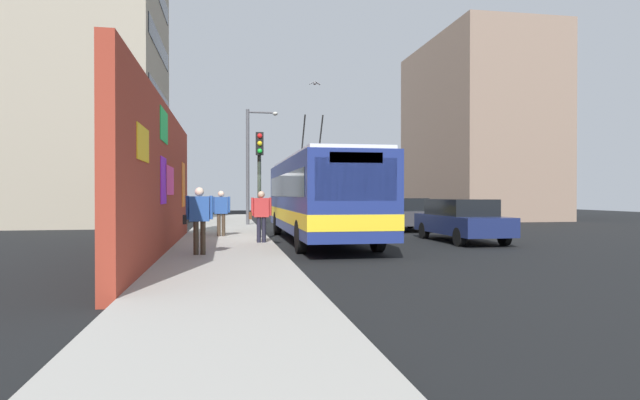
{
  "coord_description": "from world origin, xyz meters",
  "views": [
    {
      "loc": [
        -19.39,
        1.52,
        1.74
      ],
      "look_at": [
        0.55,
        -2.0,
        1.54
      ],
      "focal_mm": 29.47,
      "sensor_mm": 36.0,
      "label": 1
    }
  ],
  "objects_px": {
    "pedestrian_midblock": "(221,209)",
    "street_lamp": "(251,158)",
    "parked_car_navy": "(461,219)",
    "parked_car_red": "(350,208)",
    "traffic_light": "(259,166)",
    "parked_car_dark_gray": "(403,213)",
    "pedestrian_near_wall": "(199,215)",
    "pedestrian_at_curb": "(261,212)",
    "parked_car_white": "(371,210)",
    "city_bus": "(319,195)"
  },
  "relations": [
    {
      "from": "parked_car_white",
      "to": "pedestrian_at_curb",
      "type": "xyz_separation_m",
      "value": [
        -12.96,
        7.42,
        0.33
      ]
    },
    {
      "from": "pedestrian_midblock",
      "to": "pedestrian_near_wall",
      "type": "distance_m",
      "value": 6.32
    },
    {
      "from": "pedestrian_midblock",
      "to": "traffic_light",
      "type": "xyz_separation_m",
      "value": [
        -0.99,
        -1.41,
        1.62
      ]
    },
    {
      "from": "parked_car_white",
      "to": "pedestrian_midblock",
      "type": "relative_size",
      "value": 2.38
    },
    {
      "from": "parked_car_white",
      "to": "traffic_light",
      "type": "bearing_deg",
      "value": 146.11
    },
    {
      "from": "pedestrian_near_wall",
      "to": "traffic_light",
      "type": "relative_size",
      "value": 0.46
    },
    {
      "from": "pedestrian_midblock",
      "to": "traffic_light",
      "type": "distance_m",
      "value": 2.37
    },
    {
      "from": "pedestrian_near_wall",
      "to": "traffic_light",
      "type": "distance_m",
      "value": 5.87
    },
    {
      "from": "parked_car_navy",
      "to": "pedestrian_at_curb",
      "type": "distance_m",
      "value": 7.45
    },
    {
      "from": "traffic_light",
      "to": "parked_car_white",
      "type": "bearing_deg",
      "value": -33.89
    },
    {
      "from": "pedestrian_near_wall",
      "to": "traffic_light",
      "type": "bearing_deg",
      "value": -19.84
    },
    {
      "from": "city_bus",
      "to": "parked_car_dark_gray",
      "type": "bearing_deg",
      "value": -43.0
    },
    {
      "from": "parked_car_white",
      "to": "city_bus",
      "type": "bearing_deg",
      "value": 155.53
    },
    {
      "from": "parked_car_navy",
      "to": "street_lamp",
      "type": "bearing_deg",
      "value": 35.48
    },
    {
      "from": "parked_car_white",
      "to": "parked_car_red",
      "type": "bearing_deg",
      "value": -0.0
    },
    {
      "from": "pedestrian_at_curb",
      "to": "street_lamp",
      "type": "xyz_separation_m",
      "value": [
        10.83,
        -0.17,
        2.56
      ]
    },
    {
      "from": "city_bus",
      "to": "traffic_light",
      "type": "xyz_separation_m",
      "value": [
        0.48,
        2.15,
        1.08
      ]
    },
    {
      "from": "pedestrian_midblock",
      "to": "pedestrian_at_curb",
      "type": "height_order",
      "value": "pedestrian_midblock"
    },
    {
      "from": "parked_car_dark_gray",
      "to": "street_lamp",
      "type": "distance_m",
      "value": 8.64
    },
    {
      "from": "parked_car_dark_gray",
      "to": "parked_car_red",
      "type": "xyz_separation_m",
      "value": [
        11.36,
        0.0,
        -0.0
      ]
    },
    {
      "from": "parked_car_navy",
      "to": "parked_car_red",
      "type": "distance_m",
      "value": 17.82
    },
    {
      "from": "parked_car_navy",
      "to": "street_lamp",
      "type": "relative_size",
      "value": 0.79
    },
    {
      "from": "city_bus",
      "to": "pedestrian_near_wall",
      "type": "distance_m",
      "value": 6.33
    },
    {
      "from": "pedestrian_midblock",
      "to": "street_lamp",
      "type": "distance_m",
      "value": 8.36
    },
    {
      "from": "city_bus",
      "to": "parked_car_white",
      "type": "height_order",
      "value": "city_bus"
    },
    {
      "from": "city_bus",
      "to": "pedestrian_near_wall",
      "type": "xyz_separation_m",
      "value": [
        -4.83,
        4.07,
        -0.51
      ]
    },
    {
      "from": "city_bus",
      "to": "parked_car_navy",
      "type": "bearing_deg",
      "value": -99.64
    },
    {
      "from": "pedestrian_midblock",
      "to": "parked_car_dark_gray",
      "type": "bearing_deg",
      "value": -64.9
    },
    {
      "from": "pedestrian_midblock",
      "to": "street_lamp",
      "type": "height_order",
      "value": "street_lamp"
    },
    {
      "from": "parked_car_navy",
      "to": "parked_car_red",
      "type": "relative_size",
      "value": 1.1
    },
    {
      "from": "parked_car_navy",
      "to": "pedestrian_near_wall",
      "type": "bearing_deg",
      "value": 113.06
    },
    {
      "from": "parked_car_red",
      "to": "pedestrian_at_curb",
      "type": "height_order",
      "value": "pedestrian_at_curb"
    },
    {
      "from": "parked_car_dark_gray",
      "to": "pedestrian_near_wall",
      "type": "relative_size",
      "value": 2.43
    },
    {
      "from": "city_bus",
      "to": "pedestrian_at_curb",
      "type": "height_order",
      "value": "city_bus"
    },
    {
      "from": "pedestrian_near_wall",
      "to": "street_lamp",
      "type": "relative_size",
      "value": 0.29
    },
    {
      "from": "parked_car_white",
      "to": "parked_car_navy",
      "type": "bearing_deg",
      "value": -180.0
    },
    {
      "from": "pedestrian_midblock",
      "to": "city_bus",
      "type": "bearing_deg",
      "value": -112.43
    },
    {
      "from": "traffic_light",
      "to": "street_lamp",
      "type": "distance_m",
      "value": 8.86
    },
    {
      "from": "city_bus",
      "to": "pedestrian_near_wall",
      "type": "height_order",
      "value": "city_bus"
    },
    {
      "from": "pedestrian_midblock",
      "to": "pedestrian_at_curb",
      "type": "bearing_deg",
      "value": -155.86
    },
    {
      "from": "parked_car_dark_gray",
      "to": "pedestrian_at_curb",
      "type": "bearing_deg",
      "value": 133.78
    },
    {
      "from": "city_bus",
      "to": "parked_car_dark_gray",
      "type": "relative_size",
      "value": 2.66
    },
    {
      "from": "parked_car_red",
      "to": "pedestrian_midblock",
      "type": "bearing_deg",
      "value": 150.45
    },
    {
      "from": "city_bus",
      "to": "street_lamp",
      "type": "height_order",
      "value": "street_lamp"
    },
    {
      "from": "pedestrian_near_wall",
      "to": "parked_car_white",
      "type": "bearing_deg",
      "value": -29.69
    },
    {
      "from": "pedestrian_midblock",
      "to": "street_lamp",
      "type": "bearing_deg",
      "value": -10.94
    },
    {
      "from": "pedestrian_midblock",
      "to": "pedestrian_near_wall",
      "type": "height_order",
      "value": "pedestrian_near_wall"
    },
    {
      "from": "parked_car_red",
      "to": "pedestrian_at_curb",
      "type": "distance_m",
      "value": 19.9
    },
    {
      "from": "city_bus",
      "to": "pedestrian_midblock",
      "type": "distance_m",
      "value": 3.89
    },
    {
      "from": "parked_car_white",
      "to": "pedestrian_midblock",
      "type": "bearing_deg",
      "value": 138.64
    }
  ]
}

